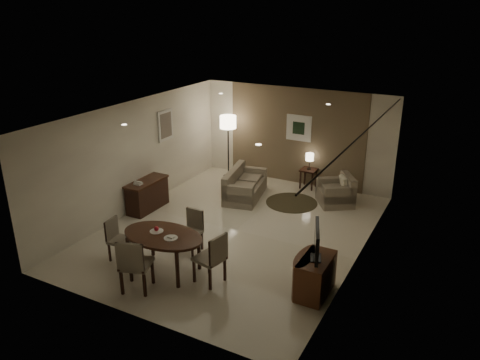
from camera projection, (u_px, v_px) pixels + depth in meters
The scene contains 31 objects.
room_shell at pixel (244, 169), 10.44m from camera, with size 5.50×7.00×2.70m.
taupe_accent at pixel (295, 136), 12.99m from camera, with size 3.96×0.03×2.70m, color brown.
curtain_wall at pixel (359, 198), 8.95m from camera, with size 0.08×6.70×2.58m, color beige, non-canonical shape.
curtain_rod at pixel (365, 131), 8.48m from camera, with size 0.03×0.03×6.80m, color black.
art_back_frame at pixel (299, 128), 12.83m from camera, with size 0.72×0.03×0.72m, color silver.
art_back_canvas at pixel (299, 128), 12.82m from camera, with size 0.34×0.01×0.34m, color black.
art_left_frame at pixel (166, 125), 12.11m from camera, with size 0.03×0.60×0.80m, color silver.
art_left_canvas at pixel (166, 125), 12.11m from camera, with size 0.01×0.46×0.64m, color gray.
downlight_nl at pixel (124, 125), 8.76m from camera, with size 0.10×0.10×0.01m, color white.
downlight_nr at pixel (258, 145), 7.54m from camera, with size 0.10×0.10×0.01m, color white.
downlight_fl at pixel (221, 94), 11.73m from camera, with size 0.10×0.10×0.01m, color white.
downlight_fr at pixel (328, 104), 10.51m from camera, with size 0.10×0.10×0.01m, color white.
console_desk at pixel (147, 195), 11.55m from camera, with size 0.48×1.20×0.75m, color #3E1E14, non-canonical shape.
telephone at pixel (138, 183), 11.15m from camera, with size 0.20×0.14×0.09m, color white, non-canonical shape.
tv_cabinet at pixel (315, 276), 8.18m from camera, with size 0.48×0.90×0.70m, color brown, non-canonical shape.
flat_tv at pixel (317, 242), 7.95m from camera, with size 0.06×0.88×0.60m, color black, non-canonical shape.
dining_table at pixel (164, 253), 8.88m from camera, with size 1.63×1.02×0.76m, color #3E1E14, non-canonical shape.
chair_near at pixel (136, 263), 8.25m from camera, with size 0.51×0.51×1.05m, color gray, non-canonical shape.
chair_far at pixel (190, 232), 9.55m from camera, with size 0.42×0.42×0.87m, color gray, non-canonical shape.
chair_left at pixel (121, 240), 9.27m from camera, with size 0.41×0.41×0.85m, color gray, non-canonical shape.
chair_right at pixel (209, 258), 8.48m from camera, with size 0.48×0.48×0.99m, color gray, non-canonical shape.
plate_a at pixel (157, 231), 8.86m from camera, with size 0.26×0.26×0.02m, color white.
plate_b at pixel (171, 238), 8.60m from camera, with size 0.26×0.26×0.02m, color white.
fruit_apple at pixel (156, 229), 8.84m from camera, with size 0.09×0.09×0.09m, color red.
napkin at pixel (171, 237), 8.59m from camera, with size 0.12×0.08×0.03m, color white.
round_rug at pixel (292, 202), 12.04m from camera, with size 1.32×1.32×0.01m, color #403724.
sofa at pixel (245, 184), 12.26m from camera, with size 0.80×1.60×0.75m, color gray, non-canonical shape.
armchair at pixel (336, 190), 11.84m from camera, with size 0.85×0.81×0.76m, color gray, non-canonical shape.
side_table at pixel (308, 178), 12.93m from camera, with size 0.42×0.42×0.54m, color black, non-canonical shape.
table_lamp at pixel (309, 160), 12.76m from camera, with size 0.22×0.22×0.50m, color #FFEAC1, non-canonical shape.
floor_lamp at pixel (228, 147), 13.50m from camera, with size 0.46×0.46×1.83m, color #FFE5B7, non-canonical shape.
Camera 1 is at (4.53, -8.34, 4.83)m, focal length 35.00 mm.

